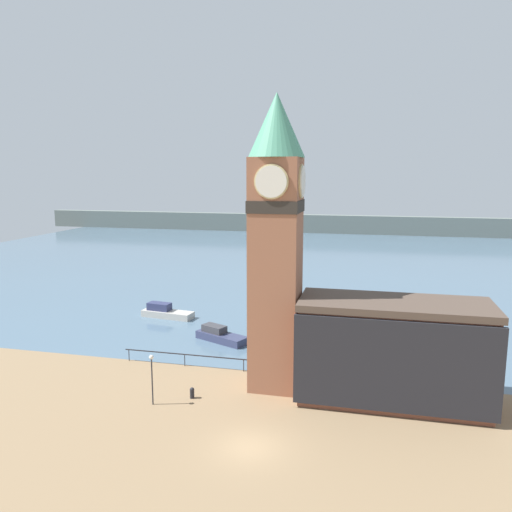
{
  "coord_description": "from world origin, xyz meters",
  "views": [
    {
      "loc": [
        6.77,
        -27.27,
        16.53
      ],
      "look_at": [
        -1.19,
        6.83,
        10.68
      ],
      "focal_mm": 35.0,
      "sensor_mm": 36.0,
      "label": 1
    }
  ],
  "objects_px": {
    "clock_tower": "(276,237)",
    "pier_building": "(393,352)",
    "mooring_bollard_near": "(192,392)",
    "boat_near": "(220,335)",
    "lamp_post": "(152,370)",
    "boat_far": "(166,312)"
  },
  "relations": [
    {
      "from": "lamp_post",
      "to": "clock_tower",
      "type": "bearing_deg",
      "value": 32.96
    },
    {
      "from": "clock_tower",
      "to": "pier_building",
      "type": "distance_m",
      "value": 11.92
    },
    {
      "from": "clock_tower",
      "to": "pier_building",
      "type": "xyz_separation_m",
      "value": [
        8.79,
        -0.63,
        -8.03
      ]
    },
    {
      "from": "clock_tower",
      "to": "lamp_post",
      "type": "distance_m",
      "value": 13.22
    },
    {
      "from": "clock_tower",
      "to": "boat_near",
      "type": "distance_m",
      "value": 16.3
    },
    {
      "from": "clock_tower",
      "to": "boat_far",
      "type": "height_order",
      "value": "clock_tower"
    },
    {
      "from": "pier_building",
      "to": "boat_near",
      "type": "height_order",
      "value": "pier_building"
    },
    {
      "from": "boat_far",
      "to": "pier_building",
      "type": "bearing_deg",
      "value": -25.85
    },
    {
      "from": "boat_far",
      "to": "boat_near",
      "type": "bearing_deg",
      "value": -29.45
    },
    {
      "from": "mooring_bollard_near",
      "to": "boat_near",
      "type": "bearing_deg",
      "value": 97.93
    },
    {
      "from": "clock_tower",
      "to": "lamp_post",
      "type": "relative_size",
      "value": 5.94
    },
    {
      "from": "lamp_post",
      "to": "pier_building",
      "type": "bearing_deg",
      "value": 15.18
    },
    {
      "from": "pier_building",
      "to": "clock_tower",
      "type": "bearing_deg",
      "value": 175.91
    },
    {
      "from": "pier_building",
      "to": "lamp_post",
      "type": "bearing_deg",
      "value": -164.82
    },
    {
      "from": "clock_tower",
      "to": "pier_building",
      "type": "bearing_deg",
      "value": -4.09
    },
    {
      "from": "clock_tower",
      "to": "mooring_bollard_near",
      "type": "relative_size",
      "value": 26.82
    },
    {
      "from": "boat_near",
      "to": "boat_far",
      "type": "relative_size",
      "value": 0.92
    },
    {
      "from": "clock_tower",
      "to": "mooring_bollard_near",
      "type": "bearing_deg",
      "value": -147.46
    },
    {
      "from": "mooring_bollard_near",
      "to": "boat_far",
      "type": "bearing_deg",
      "value": 118.37
    },
    {
      "from": "pier_building",
      "to": "mooring_bollard_near",
      "type": "xyz_separation_m",
      "value": [
        -14.37,
        -2.93,
        -3.32
      ]
    },
    {
      "from": "boat_far",
      "to": "mooring_bollard_near",
      "type": "xyz_separation_m",
      "value": [
        10.39,
        -19.24,
        -0.14
      ]
    },
    {
      "from": "clock_tower",
      "to": "mooring_bollard_near",
      "type": "distance_m",
      "value": 13.14
    }
  ]
}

